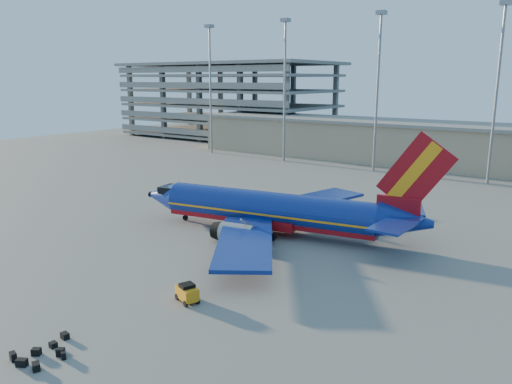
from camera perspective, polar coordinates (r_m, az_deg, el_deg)
ground at (r=55.01m, az=-0.60°, el=-5.06°), size 220.00×220.00×0.00m
terminal_building at (r=103.16m, az=23.70°, el=4.73°), size 122.00×16.00×8.50m
parking_garage at (r=148.95m, az=-3.08°, el=10.80°), size 62.00×32.00×21.40m
light_mast_row at (r=91.97m, az=19.71°, el=12.50°), size 101.60×1.60×28.65m
aircraft_main at (r=55.40m, az=2.31°, el=-2.16°), size 35.49×33.85×12.10m
baggage_tug at (r=39.68m, az=-7.87°, el=-11.29°), size 2.33×1.87×1.46m
luggage_pile at (r=35.13m, az=-23.25°, el=-16.61°), size 2.88×4.03×0.54m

